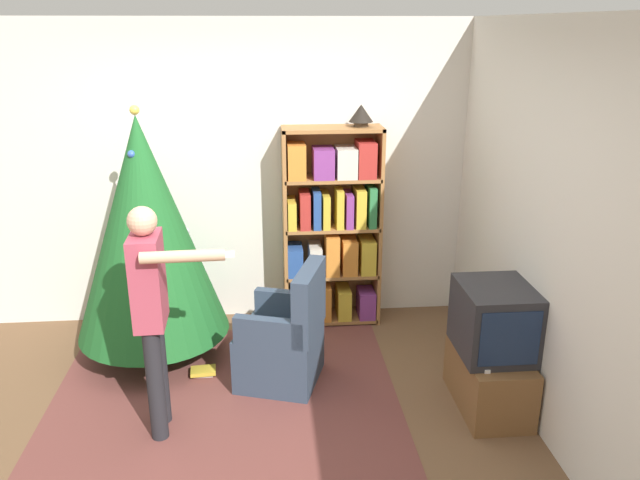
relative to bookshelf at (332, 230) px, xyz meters
name	(u,v)px	position (x,y,z in m)	size (l,w,h in m)	color
ground_plane	(242,435)	(-0.77, -1.63, -0.85)	(14.00, 14.00, 0.00)	brown
wall_back	(242,175)	(-0.77, 0.24, 0.45)	(8.00, 0.10, 2.60)	silver
wall_right	(560,238)	(1.22, -1.63, 0.45)	(0.10, 8.00, 2.60)	silver
area_rug	(225,402)	(-0.90, -1.24, -0.85)	(2.46, 2.19, 0.01)	brown
bookshelf	(332,230)	(0.00, 0.00, 0.00)	(0.84, 0.32, 1.74)	#A8703D
tv_stand	(489,378)	(0.94, -1.43, -0.64)	(0.42, 0.74, 0.42)	brown
television	(495,320)	(0.94, -1.43, -0.19)	(0.48, 0.55, 0.48)	#28282D
game_remote	(485,367)	(0.82, -1.65, -0.42)	(0.04, 0.12, 0.02)	white
christmas_tree	(146,229)	(-1.48, -0.50, 0.22)	(1.17, 1.17, 2.00)	#4C3323
armchair	(285,342)	(-0.46, -0.98, -0.53)	(0.71, 0.71, 0.92)	#334256
standing_person	(152,305)	(-1.28, -1.51, 0.05)	(0.64, 0.47, 1.53)	#232328
table_lamp	(361,114)	(0.23, 0.01, 0.99)	(0.20, 0.20, 0.18)	#473828
book_pile_near_tree	(203,372)	(-1.08, -0.86, -0.82)	(0.20, 0.14, 0.05)	beige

